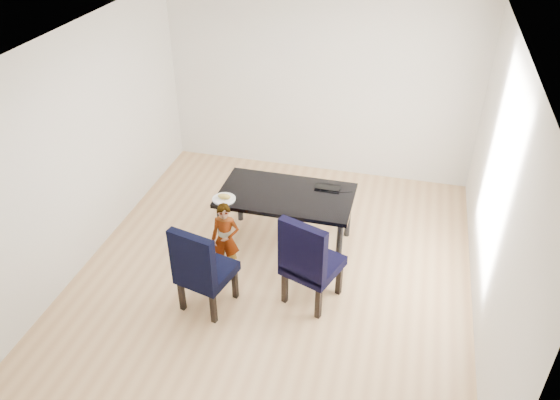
% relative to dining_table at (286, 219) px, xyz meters
% --- Properties ---
extents(floor, '(4.50, 5.00, 0.01)m').
position_rel_dining_table_xyz_m(floor, '(0.00, -0.50, -0.38)').
color(floor, tan).
rests_on(floor, ground).
extents(ceiling, '(4.50, 5.00, 0.01)m').
position_rel_dining_table_xyz_m(ceiling, '(0.00, -0.50, 2.33)').
color(ceiling, white).
rests_on(ceiling, wall_back).
extents(wall_back, '(4.50, 0.01, 2.70)m').
position_rel_dining_table_xyz_m(wall_back, '(0.00, 2.00, 0.98)').
color(wall_back, silver).
rests_on(wall_back, ground).
extents(wall_front, '(4.50, 0.01, 2.70)m').
position_rel_dining_table_xyz_m(wall_front, '(0.00, -3.00, 0.98)').
color(wall_front, silver).
rests_on(wall_front, ground).
extents(wall_left, '(0.01, 5.00, 2.70)m').
position_rel_dining_table_xyz_m(wall_left, '(-2.25, -0.50, 0.98)').
color(wall_left, white).
rests_on(wall_left, ground).
extents(wall_right, '(0.01, 5.00, 2.70)m').
position_rel_dining_table_xyz_m(wall_right, '(2.25, -0.50, 0.98)').
color(wall_right, white).
rests_on(wall_right, ground).
extents(dining_table, '(1.60, 0.90, 0.75)m').
position_rel_dining_table_xyz_m(dining_table, '(0.00, 0.00, 0.00)').
color(dining_table, black).
rests_on(dining_table, floor).
extents(chair_left, '(0.62, 0.64, 1.07)m').
position_rel_dining_table_xyz_m(chair_left, '(-0.56, -1.24, 0.16)').
color(chair_left, black).
rests_on(chair_left, floor).
extents(chair_right, '(0.70, 0.71, 1.12)m').
position_rel_dining_table_xyz_m(chair_right, '(0.51, -0.87, 0.19)').
color(chair_right, black).
rests_on(chair_right, floor).
extents(child, '(0.35, 0.25, 0.91)m').
position_rel_dining_table_xyz_m(child, '(-0.56, -0.65, 0.08)').
color(child, orange).
rests_on(child, floor).
extents(plate, '(0.32, 0.32, 0.02)m').
position_rel_dining_table_xyz_m(plate, '(-0.68, -0.30, 0.38)').
color(plate, silver).
rests_on(plate, dining_table).
extents(sandwich, '(0.17, 0.11, 0.06)m').
position_rel_dining_table_xyz_m(sandwich, '(-0.67, -0.31, 0.42)').
color(sandwich, '#A78C3B').
rests_on(sandwich, plate).
extents(laptop, '(0.31, 0.20, 0.02)m').
position_rel_dining_table_xyz_m(laptop, '(0.45, 0.28, 0.39)').
color(laptop, black).
rests_on(laptop, dining_table).
extents(cable_tangle, '(0.19, 0.19, 0.01)m').
position_rel_dining_table_xyz_m(cable_tangle, '(0.45, 0.17, 0.38)').
color(cable_tangle, black).
rests_on(cable_tangle, dining_table).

